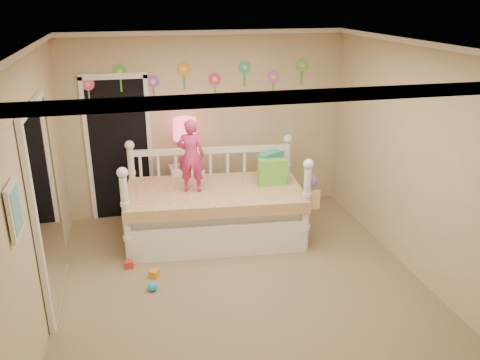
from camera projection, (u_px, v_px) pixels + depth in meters
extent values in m
cube|color=#7F684C|center=(244.00, 288.00, 5.40)|extent=(4.00, 4.50, 0.01)
cube|color=white|center=(244.00, 46.00, 4.47)|extent=(4.00, 4.50, 0.01)
cube|color=tan|center=(207.00, 124.00, 6.98)|extent=(4.00, 0.01, 2.60)
cube|color=tan|center=(34.00, 196.00, 4.51)|extent=(0.01, 4.50, 2.60)
cube|color=tan|center=(420.00, 164.00, 5.36)|extent=(0.01, 4.50, 2.60)
cube|color=teal|center=(270.00, 165.00, 6.62)|extent=(0.37, 0.30, 0.36)
cube|color=#68C13B|center=(272.00, 172.00, 6.38)|extent=(0.37, 0.16, 0.34)
imported|color=#CF2F6D|center=(191.00, 156.00, 6.06)|extent=(0.39, 0.31, 0.94)
cube|color=white|center=(187.00, 192.00, 7.02)|extent=(0.48, 0.38, 0.77)
sphere|color=#DF1D75|center=(186.00, 160.00, 6.85)|extent=(0.19, 0.19, 0.19)
cylinder|color=#DF1D75|center=(185.00, 147.00, 6.77)|extent=(0.03, 0.03, 0.40)
cylinder|color=#FF4C6C|center=(185.00, 129.00, 6.68)|extent=(0.32, 0.32, 0.30)
cube|color=black|center=(119.00, 148.00, 6.80)|extent=(0.90, 0.04, 2.07)
cube|color=white|center=(47.00, 207.00, 4.88)|extent=(0.07, 1.30, 2.10)
cube|color=white|center=(14.00, 210.00, 3.61)|extent=(0.05, 0.34, 0.42)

